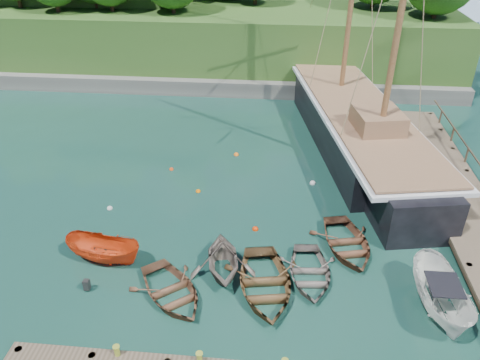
% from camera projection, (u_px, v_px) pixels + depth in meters
% --- Properties ---
extents(ground, '(160.00, 160.00, 0.00)m').
position_uv_depth(ground, '(241.00, 277.00, 21.17)').
color(ground, '#15332E').
rests_on(ground, ground).
extents(dock_east, '(3.20, 24.00, 1.10)m').
position_uv_depth(dock_east, '(459.00, 198.00, 25.97)').
color(dock_east, '#493B2D').
rests_on(dock_east, ground).
extents(rowboat_0, '(4.81, 5.01, 0.84)m').
position_uv_depth(rowboat_0, '(172.00, 297.00, 20.12)').
color(rowboat_0, brown).
rests_on(rowboat_0, ground).
extents(rowboat_1, '(3.68, 4.06, 1.87)m').
position_uv_depth(rowboat_1, '(223.00, 272.00, 21.48)').
color(rowboat_1, '#685D54').
rests_on(rowboat_1, ground).
extents(rowboat_2, '(4.17, 5.28, 0.99)m').
position_uv_depth(rowboat_2, '(264.00, 290.00, 20.45)').
color(rowboat_2, brown).
rests_on(rowboat_2, ground).
extents(rowboat_3, '(3.05, 4.07, 0.80)m').
position_uv_depth(rowboat_3, '(309.00, 278.00, 21.13)').
color(rowboat_3, '#625952').
rests_on(rowboat_3, ground).
extents(rowboat_4, '(3.91, 4.83, 0.88)m').
position_uv_depth(rowboat_4, '(346.00, 248.00, 22.90)').
color(rowboat_4, brown).
rests_on(rowboat_4, ground).
extents(motorboat_orange, '(4.05, 2.18, 1.48)m').
position_uv_depth(motorboat_orange, '(106.00, 261.00, 22.13)').
color(motorboat_orange, red).
rests_on(motorboat_orange, ground).
extents(cabin_boat_white, '(2.04, 4.78, 1.81)m').
position_uv_depth(cabin_boat_white, '(437.00, 310.00, 19.48)').
color(cabin_boat_white, white).
rests_on(cabin_boat_white, ground).
extents(schooner, '(9.16, 28.82, 21.52)m').
position_uv_depth(schooner, '(356.00, 129.00, 31.97)').
color(schooner, black).
rests_on(schooner, ground).
extents(mooring_buoy_0, '(0.31, 0.31, 0.31)m').
position_uv_depth(mooring_buoy_0, '(110.00, 209.00, 25.82)').
color(mooring_buoy_0, silver).
rests_on(mooring_buoy_0, ground).
extents(mooring_buoy_1, '(0.28, 0.28, 0.28)m').
position_uv_depth(mooring_buoy_1, '(198.00, 192.00, 27.33)').
color(mooring_buoy_1, '#EC6A00').
rests_on(mooring_buoy_1, ground).
extents(mooring_buoy_2, '(0.32, 0.32, 0.32)m').
position_uv_depth(mooring_buoy_2, '(255.00, 230.00, 24.21)').
color(mooring_buoy_2, red).
rests_on(mooring_buoy_2, ground).
extents(mooring_buoy_3, '(0.36, 0.36, 0.36)m').
position_uv_depth(mooring_buoy_3, '(313.00, 184.00, 28.10)').
color(mooring_buoy_3, white).
rests_on(mooring_buoy_3, ground).
extents(mooring_buoy_4, '(0.27, 0.27, 0.27)m').
position_uv_depth(mooring_buoy_4, '(171.00, 170.00, 29.55)').
color(mooring_buoy_4, red).
rests_on(mooring_buoy_4, ground).
extents(mooring_buoy_5, '(0.33, 0.33, 0.33)m').
position_uv_depth(mooring_buoy_5, '(236.00, 155.00, 31.24)').
color(mooring_buoy_5, orange).
rests_on(mooring_buoy_5, ground).
extents(headland, '(51.00, 19.31, 12.90)m').
position_uv_depth(headland, '(141.00, 7.00, 46.11)').
color(headland, '#474744').
rests_on(headland, ground).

